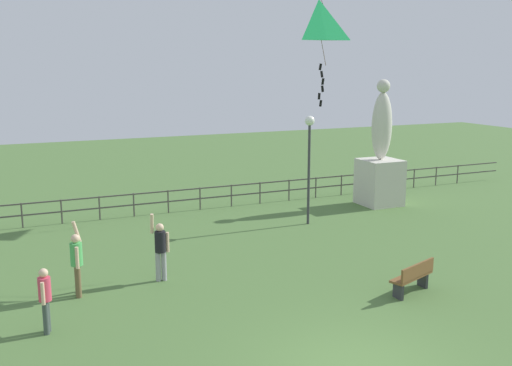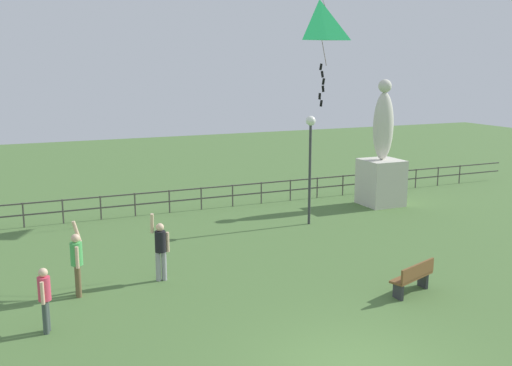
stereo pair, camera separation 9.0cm
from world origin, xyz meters
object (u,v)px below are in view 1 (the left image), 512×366
person_1 (77,260)px  kite_1 (319,27)px  park_bench (413,277)px  person_0 (160,247)px  person_2 (45,296)px  statue_monument (380,165)px  lamppost (309,145)px

person_1 → kite_1: kite_1 is taller
park_bench → person_0: (-5.85, 3.63, 0.52)m
person_0 → person_2: (-3.22, -2.17, -0.10)m
person_1 → kite_1: (7.63, 1.01, 6.10)m
person_2 → person_0: bearing=34.0°
statue_monument → person_1: (-13.39, -5.47, -0.75)m
statue_monument → person_2: (-14.33, -7.39, -0.87)m
statue_monument → person_1: statue_monument is taller
park_bench → person_2: size_ratio=1.02×
statue_monument → person_0: size_ratio=2.76×
person_2 → kite_1: (8.57, 2.94, 6.22)m
statue_monument → park_bench: size_ratio=3.48×
person_0 → lamppost: bearing=28.5°
person_0 → person_2: 3.88m
park_bench → person_0: size_ratio=0.79×
person_2 → lamppost: bearing=30.4°
statue_monument → person_0: statue_monument is taller
lamppost → kite_1: (-1.36, -2.88, 4.07)m
person_1 → person_2: 2.15m
lamppost → person_2: 11.71m
person_1 → statue_monument: bearing=22.2°
person_0 → statue_monument: bearing=25.2°
statue_monument → person_1: 14.48m
person_1 → kite_1: bearing=7.5°
person_0 → person_1: bearing=-173.9°
statue_monument → lamppost: statue_monument is taller
person_0 → person_2: size_ratio=1.28×
statue_monument → lamppost: (-4.39, -1.58, 1.28)m
statue_monument → kite_1: size_ratio=1.73×
person_1 → person_2: bearing=-116.0°
kite_1 → lamppost: bearing=64.7°
kite_1 → park_bench: bearing=-83.5°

